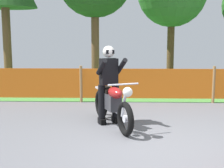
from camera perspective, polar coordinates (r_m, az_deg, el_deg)
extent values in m
cube|color=#5B5B60|center=(5.82, 8.92, -10.72)|extent=(24.00, 24.00, 0.02)
cube|color=#4C8C3D|center=(12.98, 4.90, 0.30)|extent=(24.00, 7.67, 0.01)
cylinder|color=#997547|center=(9.16, -5.54, 0.01)|extent=(0.08, 0.08, 1.05)
cylinder|color=#997547|center=(9.45, 17.68, -0.10)|extent=(0.08, 0.08, 1.05)
cube|color=orange|center=(9.58, -16.76, 0.18)|extent=(3.68, 0.02, 0.85)
cube|color=orange|center=(9.11, 6.25, 0.07)|extent=(3.68, 0.02, 0.85)
cylinder|color=brown|center=(11.68, -18.15, 5.88)|extent=(0.28, 0.28, 2.82)
cylinder|color=brown|center=(11.50, -3.00, 6.46)|extent=(0.28, 0.28, 2.90)
cylinder|color=brown|center=(13.05, 10.39, 5.99)|extent=(0.28, 0.28, 2.61)
torus|color=black|center=(6.14, 2.38, -6.23)|extent=(0.36, 0.66, 0.66)
cylinder|color=silver|center=(6.14, 2.38, -6.23)|extent=(0.11, 0.16, 0.15)
torus|color=black|center=(7.46, -1.95, -3.51)|extent=(0.36, 0.66, 0.66)
cylinder|color=silver|center=(7.46, -1.95, -3.51)|extent=(0.11, 0.16, 0.15)
cube|color=#38383D|center=(6.80, -0.15, -3.12)|extent=(0.47, 0.67, 0.33)
ellipsoid|color=maroon|center=(6.53, 0.57, -1.57)|extent=(0.43, 0.59, 0.23)
cube|color=black|center=(7.00, -0.89, -1.13)|extent=(0.43, 0.62, 0.10)
cube|color=silver|center=(7.39, -1.97, -0.76)|extent=(0.29, 0.41, 0.04)
cylinder|color=silver|center=(6.12, 2.17, -3.37)|extent=(0.14, 0.25, 0.59)
sphere|color=white|center=(5.93, 2.80, -1.43)|extent=(0.24, 0.24, 0.19)
cylinder|color=silver|center=(6.09, 2.04, -0.05)|extent=(0.59, 0.27, 0.03)
cylinder|color=silver|center=(7.19, 0.07, -4.52)|extent=(0.28, 0.56, 0.07)
cylinder|color=black|center=(7.01, 0.63, -3.48)|extent=(0.20, 0.20, 0.86)
cube|color=black|center=(7.10, 0.63, -6.40)|extent=(0.20, 0.28, 0.12)
cylinder|color=black|center=(6.91, -1.85, -3.68)|extent=(0.20, 0.20, 0.86)
cube|color=black|center=(7.00, -1.83, -6.64)|extent=(0.20, 0.28, 0.12)
cube|color=black|center=(6.84, -0.61, 2.24)|extent=(0.42, 0.36, 0.56)
cylinder|color=black|center=(6.74, 1.67, 3.19)|extent=(0.28, 0.49, 0.38)
cylinder|color=black|center=(6.59, -1.88, 3.05)|extent=(0.28, 0.49, 0.38)
sphere|color=white|center=(6.80, -0.61, 5.79)|extent=(0.33, 0.33, 0.25)
cube|color=black|center=(6.71, -0.32, 5.75)|extent=(0.18, 0.10, 0.08)
cube|color=brown|center=(7.00, -1.08, 2.71)|extent=(0.32, 0.25, 0.40)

